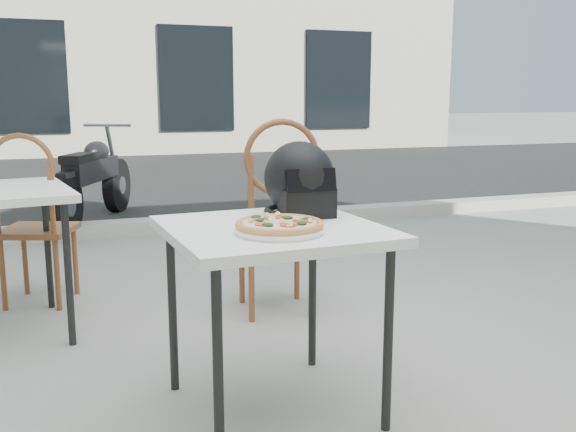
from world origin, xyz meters
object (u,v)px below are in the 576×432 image
object	(u,v)px
pizza	(279,224)
motorcycle	(93,181)
helmet	(300,182)
plate	(279,230)
cafe_chair_main	(278,208)
cafe_table_main	(273,243)
cafe_chair_side	(31,211)

from	to	relation	value
pizza	motorcycle	xyz separation A→B (m)	(-0.44, 4.32, -0.35)
motorcycle	helmet	bearing A→B (deg)	-56.68
plate	cafe_chair_main	distance (m)	1.26
cafe_table_main	pizza	bearing A→B (deg)	-97.78
cafe_table_main	cafe_chair_side	world-z (taller)	cafe_chair_side
pizza	cafe_chair_side	world-z (taller)	cafe_chair_side
plate	motorcycle	bearing A→B (deg)	95.80
helmet	cafe_chair_main	xyz separation A→B (m)	(0.20, 0.87, -0.26)
pizza	cafe_chair_side	bearing A→B (deg)	116.42
cafe_table_main	helmet	xyz separation A→B (m)	(0.18, 0.19, 0.20)
pizza	cafe_chair_side	distance (m)	2.02
pizza	motorcycle	world-z (taller)	motorcycle
helmet	cafe_chair_side	world-z (taller)	helmet
cafe_table_main	cafe_chair_main	size ratio (longest dim) A/B	0.75
helmet	cafe_chair_main	bearing A→B (deg)	77.40
cafe_chair_main	cafe_chair_side	bearing A→B (deg)	-18.99
cafe_table_main	plate	world-z (taller)	plate
helmet	cafe_chair_main	distance (m)	0.92
cafe_table_main	pizza	size ratio (longest dim) A/B	1.96
plate	motorcycle	xyz separation A→B (m)	(-0.44, 4.32, -0.33)
cafe_chair_main	pizza	bearing A→B (deg)	78.01
cafe_table_main	plate	bearing A→B (deg)	-97.84
plate	pizza	world-z (taller)	pizza
pizza	helmet	world-z (taller)	helmet
cafe_chair_side	motorcycle	world-z (taller)	cafe_chair_side
plate	cafe_chair_side	size ratio (longest dim) A/B	0.35
cafe_table_main	cafe_chair_side	bearing A→B (deg)	118.70
motorcycle	pizza	bearing A→B (deg)	-59.95
pizza	helmet	distance (m)	0.39
cafe_chair_main	motorcycle	world-z (taller)	cafe_chair_main
cafe_table_main	plate	size ratio (longest dim) A/B	2.27
cafe_chair_side	motorcycle	size ratio (longest dim) A/B	0.57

